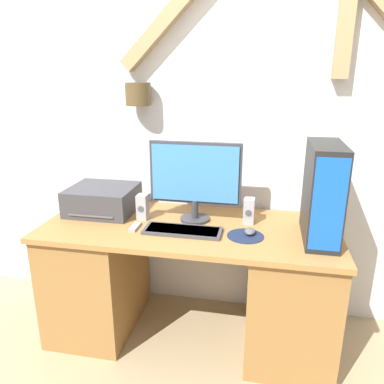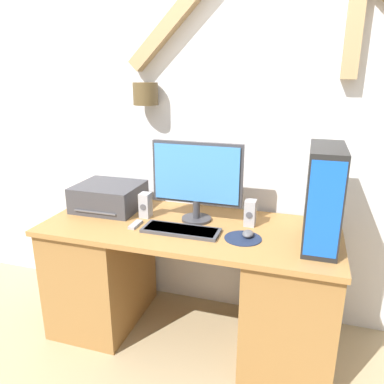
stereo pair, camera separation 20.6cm
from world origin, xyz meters
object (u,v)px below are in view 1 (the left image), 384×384
(keyboard, at_px, (183,231))
(computer_tower, at_px, (323,193))
(speaker_left, at_px, (143,207))
(remote_control, at_px, (135,227))
(monitor, at_px, (195,177))
(printer, at_px, (103,200))
(mouse, at_px, (250,231))
(speaker_right, at_px, (249,211))

(keyboard, bearing_deg, computer_tower, 5.43)
(computer_tower, relative_size, speaker_left, 3.36)
(computer_tower, relative_size, remote_control, 4.24)
(monitor, height_order, printer, monitor)
(mouse, bearing_deg, speaker_right, 95.92)
(remote_control, bearing_deg, mouse, 3.47)
(keyboard, bearing_deg, monitor, 80.48)
(speaker_left, bearing_deg, speaker_right, 5.24)
(mouse, xyz_separation_m, printer, (-0.92, 0.17, 0.06))
(monitor, xyz_separation_m, computer_tower, (0.68, -0.12, -0.01))
(keyboard, xyz_separation_m, printer, (-0.56, 0.21, 0.07))
(keyboard, distance_m, speaker_left, 0.32)
(mouse, height_order, speaker_left, speaker_left)
(mouse, height_order, speaker_right, speaker_right)
(mouse, distance_m, speaker_right, 0.17)
(keyboard, distance_m, printer, 0.60)
(computer_tower, relative_size, speaker_right, 3.36)
(printer, distance_m, remote_control, 0.36)
(speaker_left, distance_m, remote_control, 0.16)
(computer_tower, bearing_deg, speaker_left, 175.31)
(computer_tower, relative_size, printer, 1.26)
(keyboard, height_order, remote_control, keyboard)
(speaker_left, xyz_separation_m, remote_control, (0.00, -0.15, -0.07))
(monitor, xyz_separation_m, remote_control, (-0.30, -0.19, -0.26))
(remote_control, bearing_deg, speaker_right, 18.28)
(monitor, relative_size, computer_tower, 1.05)
(monitor, bearing_deg, keyboard, -99.52)
(speaker_left, xyz_separation_m, speaker_right, (0.62, 0.06, 0.00))
(computer_tower, distance_m, speaker_left, 1.01)
(computer_tower, bearing_deg, remote_control, -176.19)
(speaker_left, bearing_deg, remote_control, -89.44)
(monitor, distance_m, computer_tower, 0.69)
(keyboard, bearing_deg, remote_control, 179.58)
(mouse, distance_m, computer_tower, 0.42)
(monitor, height_order, speaker_left, monitor)
(computer_tower, bearing_deg, printer, 173.47)
(printer, bearing_deg, monitor, -2.21)
(monitor, relative_size, speaker_left, 3.54)
(printer, xyz_separation_m, speaker_left, (0.28, -0.06, -0.00))
(speaker_left, bearing_deg, monitor, 7.71)
(printer, bearing_deg, speaker_right, -0.48)
(keyboard, bearing_deg, printer, 159.01)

